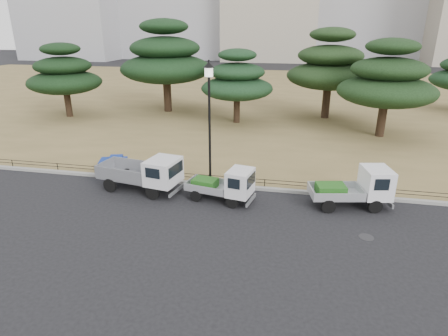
% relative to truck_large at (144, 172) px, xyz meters
% --- Properties ---
extents(ground, '(220.00, 220.00, 0.00)m').
position_rel_truck_large_xyz_m(ground, '(4.01, -1.31, -1.03)').
color(ground, black).
extents(lawn, '(120.00, 56.00, 0.15)m').
position_rel_truck_large_xyz_m(lawn, '(4.01, 29.29, -0.95)').
color(lawn, olive).
rests_on(lawn, ground).
extents(curb, '(120.00, 0.25, 0.16)m').
position_rel_truck_large_xyz_m(curb, '(4.01, 1.29, -0.95)').
color(curb, gray).
rests_on(curb, ground).
extents(truck_large, '(4.46, 2.34, 1.85)m').
position_rel_truck_large_xyz_m(truck_large, '(0.00, 0.00, 0.00)').
color(truck_large, black).
rests_on(truck_large, ground).
extents(truck_kei_front, '(3.38, 1.91, 1.69)m').
position_rel_truck_large_xyz_m(truck_kei_front, '(4.25, -0.32, -0.19)').
color(truck_kei_front, black).
rests_on(truck_kei_front, ground).
extents(truck_kei_rear, '(3.81, 2.19, 1.88)m').
position_rel_truck_large_xyz_m(truck_kei_rear, '(10.33, 0.34, -0.09)').
color(truck_kei_rear, black).
rests_on(truck_kei_rear, ground).
extents(street_lamp, '(0.55, 0.55, 6.20)m').
position_rel_truck_large_xyz_m(street_lamp, '(3.07, 1.59, 3.31)').
color(street_lamp, black).
rests_on(street_lamp, lawn).
extents(pipe_fence, '(38.00, 0.04, 0.40)m').
position_rel_truck_large_xyz_m(pipe_fence, '(4.01, 1.44, -0.59)').
color(pipe_fence, black).
rests_on(pipe_fence, lawn).
extents(tarp_pile, '(1.71, 1.45, 0.98)m').
position_rel_truck_large_xyz_m(tarp_pile, '(-2.68, 1.92, -0.49)').
color(tarp_pile, navy).
rests_on(tarp_pile, lawn).
extents(manhole, '(0.60, 0.60, 0.01)m').
position_rel_truck_large_xyz_m(manhole, '(10.51, -2.51, -1.02)').
color(manhole, '#2D2D30').
rests_on(manhole, ground).
extents(pine_west_far, '(6.45, 6.45, 6.51)m').
position_rel_truck_large_xyz_m(pine_west_far, '(-13.33, 14.07, 2.88)').
color(pine_west_far, black).
rests_on(pine_west_far, lawn).
extents(pine_west_near, '(8.52, 8.52, 8.52)m').
position_rel_truck_large_xyz_m(pine_west_near, '(-5.18, 18.10, 4.03)').
color(pine_west_near, black).
rests_on(pine_west_near, lawn).
extents(pine_center_left, '(6.04, 6.04, 6.14)m').
position_rel_truck_large_xyz_m(pine_center_left, '(2.21, 14.87, 2.66)').
color(pine_center_left, black).
rests_on(pine_center_left, lawn).
extents(pine_center_right, '(7.33, 7.33, 7.78)m').
position_rel_truck_large_xyz_m(pine_center_right, '(9.78, 18.27, 3.63)').
color(pine_center_right, black).
rests_on(pine_center_right, lawn).
extents(pine_east_near, '(7.01, 7.01, 7.08)m').
position_rel_truck_large_xyz_m(pine_east_near, '(13.56, 12.77, 3.21)').
color(pine_east_near, black).
rests_on(pine_east_near, lawn).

